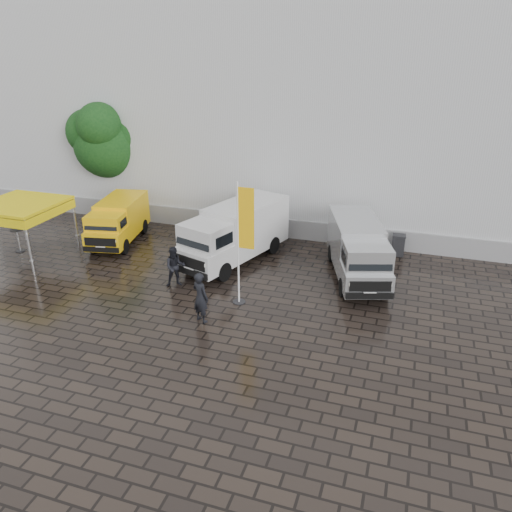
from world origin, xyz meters
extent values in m
plane|color=black|center=(0.00, 0.00, 0.00)|extent=(120.00, 120.00, 0.00)
cube|color=silver|center=(2.00, 16.00, 6.00)|extent=(44.00, 16.00, 12.00)
cube|color=gray|center=(2.00, 7.95, 0.50)|extent=(44.00, 0.15, 1.00)
cylinder|color=silver|center=(-13.32, 3.44, 1.24)|extent=(0.10, 0.10, 2.48)
cylinder|color=silver|center=(-10.11, 3.44, 1.24)|extent=(0.10, 0.10, 2.48)
cylinder|color=silver|center=(-10.11, 0.23, 1.24)|extent=(0.10, 0.10, 2.48)
cube|color=#DCC40B|center=(-11.71, 1.83, 2.58)|extent=(3.41, 3.41, 0.12)
cylinder|color=black|center=(-0.60, 0.54, 0.02)|extent=(0.50, 0.50, 0.04)
cylinder|color=white|center=(-0.60, 0.54, 2.43)|extent=(0.07, 0.07, 4.86)
cube|color=yellow|center=(-0.27, 0.54, 3.50)|extent=(0.60, 0.03, 2.33)
cylinder|color=black|center=(-11.27, 8.55, 1.71)|extent=(0.48, 0.48, 3.42)
sphere|color=#113613|center=(-11.27, 8.55, 4.10)|extent=(3.76, 3.76, 3.76)
sphere|color=#113613|center=(-11.87, 9.45, 5.64)|extent=(2.22, 2.22, 2.22)
cylinder|color=black|center=(-12.50, 2.11, 0.56)|extent=(0.60, 0.60, 1.12)
cube|color=black|center=(5.00, 7.37, 0.51)|extent=(0.64, 0.64, 1.02)
imported|color=black|center=(-1.43, -1.20, 0.97)|extent=(0.83, 0.71, 1.94)
imported|color=black|center=(-3.60, 1.11, 0.86)|extent=(1.05, 0.98, 1.72)
camera|label=1|loc=(5.38, -15.64, 9.44)|focal=35.00mm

